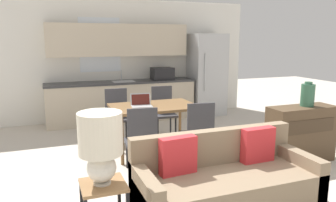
% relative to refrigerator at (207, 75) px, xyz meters
% --- Properties ---
extents(wall_back, '(6.40, 0.07, 2.70)m').
position_rel_refrigerator_xyz_m(wall_back, '(-2.09, 0.39, 0.38)').
color(wall_back, silver).
rests_on(wall_back, ground_plane).
extents(kitchen_counter, '(3.29, 0.65, 2.15)m').
position_rel_refrigerator_xyz_m(kitchen_counter, '(-2.07, 0.09, -0.13)').
color(kitchen_counter, beige).
rests_on(kitchen_counter, ground_plane).
extents(refrigerator, '(0.80, 0.71, 1.95)m').
position_rel_refrigerator_xyz_m(refrigerator, '(0.00, 0.00, 0.00)').
color(refrigerator, '#B7BABC').
rests_on(refrigerator, ground_plane).
extents(dining_table, '(1.35, 0.88, 0.78)m').
position_rel_refrigerator_xyz_m(dining_table, '(-2.07, -2.17, -0.27)').
color(dining_table, brown).
rests_on(dining_table, ground_plane).
extents(couch, '(1.96, 0.80, 0.83)m').
position_rel_refrigerator_xyz_m(couch, '(-1.94, -4.17, -0.64)').
color(couch, '#3D2D1E').
rests_on(couch, ground_plane).
extents(side_table, '(0.40, 0.40, 0.54)m').
position_rel_refrigerator_xyz_m(side_table, '(-3.25, -4.26, -0.62)').
color(side_table, olive).
rests_on(side_table, ground_plane).
extents(table_lamp, '(0.39, 0.39, 0.66)m').
position_rel_refrigerator_xyz_m(table_lamp, '(-3.26, -4.25, -0.04)').
color(table_lamp, silver).
rests_on(table_lamp, side_table).
extents(credenza, '(1.04, 0.40, 0.84)m').
position_rel_refrigerator_xyz_m(credenza, '(-0.13, -3.34, -0.55)').
color(credenza, brown).
rests_on(credenza, ground_plane).
extents(vase, '(0.20, 0.20, 0.37)m').
position_rel_refrigerator_xyz_m(vase, '(-0.05, -3.33, 0.04)').
color(vase, '#336047').
rests_on(vase, credenza).
extents(dining_chair_far_right, '(0.46, 0.46, 0.95)m').
position_rel_refrigerator_xyz_m(dining_chair_far_right, '(-1.63, -1.39, -0.46)').
color(dining_chair_far_right, '#38383D').
rests_on(dining_chair_far_right, ground_plane).
extents(dining_chair_near_left, '(0.47, 0.47, 0.95)m').
position_rel_refrigerator_xyz_m(dining_chair_near_left, '(-2.51, -2.96, -0.46)').
color(dining_chair_near_left, '#38383D').
rests_on(dining_chair_near_left, ground_plane).
extents(dining_chair_near_right, '(0.47, 0.47, 0.95)m').
position_rel_refrigerator_xyz_m(dining_chair_near_right, '(-1.65, -2.93, -0.46)').
color(dining_chair_near_right, '#38383D').
rests_on(dining_chair_near_right, ground_plane).
extents(dining_chair_far_left, '(0.43, 0.43, 0.95)m').
position_rel_refrigerator_xyz_m(dining_chair_far_left, '(-2.50, -1.39, -0.46)').
color(dining_chair_far_left, '#38383D').
rests_on(dining_chair_far_left, ground_plane).
extents(laptop, '(0.35, 0.29, 0.20)m').
position_rel_refrigerator_xyz_m(laptop, '(-2.28, -2.17, -0.15)').
color(laptop, '#B7BABC').
rests_on(laptop, dining_table).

